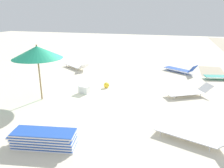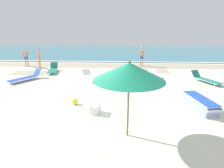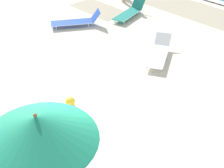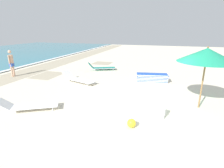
{
  "view_description": "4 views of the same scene",
  "coord_description": "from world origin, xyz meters",
  "px_view_note": "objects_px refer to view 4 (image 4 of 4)",
  "views": [
    {
      "loc": [
        8.97,
        3.67,
        3.73
      ],
      "look_at": [
        0.2,
        1.08,
        0.72
      ],
      "focal_mm": 35.0,
      "sensor_mm": 36.0,
      "label": 1
    },
    {
      "loc": [
        0.86,
        -6.89,
        3.3
      ],
      "look_at": [
        0.44,
        0.87,
        0.85
      ],
      "focal_mm": 28.0,
      "sensor_mm": 36.0,
      "label": 2
    },
    {
      "loc": [
        4.78,
        -3.76,
        5.77
      ],
      "look_at": [
        0.0,
        0.87,
        1.13
      ],
      "focal_mm": 50.0,
      "sensor_mm": 36.0,
      "label": 3
    },
    {
      "loc": [
        -6.19,
        -0.55,
        3.04
      ],
      "look_at": [
        0.79,
        1.66,
        0.75
      ],
      "focal_mm": 28.0,
      "sensor_mm": 36.0,
      "label": 4
    }
  ],
  "objects_px": {
    "lounger_stack": "(152,78)",
    "sun_lounger_near_water_right": "(78,79)",
    "sun_lounger_under_umbrella": "(101,67)",
    "beachgoer_wading_adult": "(11,62)",
    "sun_lounger_beside_umbrella": "(29,105)",
    "cooler_box": "(159,111)",
    "beach_umbrella": "(207,55)",
    "beach_ball": "(132,123)"
  },
  "relations": [
    {
      "from": "beach_umbrella",
      "to": "cooler_box",
      "type": "distance_m",
      "value": 2.77
    },
    {
      "from": "beach_umbrella",
      "to": "sun_lounger_under_umbrella",
      "type": "height_order",
      "value": "beach_umbrella"
    },
    {
      "from": "sun_lounger_under_umbrella",
      "to": "sun_lounger_beside_umbrella",
      "type": "relative_size",
      "value": 0.98
    },
    {
      "from": "beach_umbrella",
      "to": "sun_lounger_under_umbrella",
      "type": "distance_m",
      "value": 8.33
    },
    {
      "from": "lounger_stack",
      "to": "sun_lounger_near_water_right",
      "type": "relative_size",
      "value": 0.85
    },
    {
      "from": "cooler_box",
      "to": "sun_lounger_near_water_right",
      "type": "bearing_deg",
      "value": -19.8
    },
    {
      "from": "beach_umbrella",
      "to": "lounger_stack",
      "type": "distance_m",
      "value": 4.27
    },
    {
      "from": "sun_lounger_near_water_right",
      "to": "cooler_box",
      "type": "bearing_deg",
      "value": -103.63
    },
    {
      "from": "sun_lounger_near_water_right",
      "to": "cooler_box",
      "type": "distance_m",
      "value": 5.66
    },
    {
      "from": "lounger_stack",
      "to": "sun_lounger_beside_umbrella",
      "type": "xyz_separation_m",
      "value": [
        -5.46,
        4.21,
        -0.04
      ]
    },
    {
      "from": "beachgoer_wading_adult",
      "to": "cooler_box",
      "type": "xyz_separation_m",
      "value": [
        -2.89,
        -9.69,
        -0.81
      ]
    },
    {
      "from": "sun_lounger_beside_umbrella",
      "to": "cooler_box",
      "type": "height_order",
      "value": "sun_lounger_beside_umbrella"
    },
    {
      "from": "sun_lounger_near_water_right",
      "to": "beach_ball",
      "type": "height_order",
      "value": "sun_lounger_near_water_right"
    },
    {
      "from": "sun_lounger_near_water_right",
      "to": "beachgoer_wading_adult",
      "type": "xyz_separation_m",
      "value": [
        -0.05,
        4.86,
        0.79
      ]
    },
    {
      "from": "beachgoer_wading_adult",
      "to": "cooler_box",
      "type": "distance_m",
      "value": 10.15
    },
    {
      "from": "sun_lounger_under_umbrella",
      "to": "beachgoer_wading_adult",
      "type": "relative_size",
      "value": 1.21
    },
    {
      "from": "sun_lounger_under_umbrella",
      "to": "cooler_box",
      "type": "distance_m",
      "value": 8.0
    },
    {
      "from": "sun_lounger_beside_umbrella",
      "to": "cooler_box",
      "type": "relative_size",
      "value": 3.89
    },
    {
      "from": "lounger_stack",
      "to": "sun_lounger_near_water_right",
      "type": "xyz_separation_m",
      "value": [
        -1.5,
        4.19,
        -0.03
      ]
    },
    {
      "from": "beach_umbrella",
      "to": "beachgoer_wading_adult",
      "type": "xyz_separation_m",
      "value": [
        1.62,
        11.22,
        -1.12
      ]
    },
    {
      "from": "sun_lounger_near_water_right",
      "to": "sun_lounger_beside_umbrella",
      "type": "bearing_deg",
      "value": -162.59
    },
    {
      "from": "sun_lounger_beside_umbrella",
      "to": "beachgoer_wading_adult",
      "type": "height_order",
      "value": "beachgoer_wading_adult"
    },
    {
      "from": "sun_lounger_beside_umbrella",
      "to": "sun_lounger_near_water_right",
      "type": "relative_size",
      "value": 0.93
    },
    {
      "from": "beach_ball",
      "to": "cooler_box",
      "type": "xyz_separation_m",
      "value": [
        1.05,
        -0.78,
        0.04
      ]
    },
    {
      "from": "sun_lounger_under_umbrella",
      "to": "beachgoer_wading_adult",
      "type": "bearing_deg",
      "value": 100.73
    },
    {
      "from": "beach_umbrella",
      "to": "beach_ball",
      "type": "bearing_deg",
      "value": 135.15
    },
    {
      "from": "sun_lounger_under_umbrella",
      "to": "cooler_box",
      "type": "bearing_deg",
      "value": -169.02
    },
    {
      "from": "cooler_box",
      "to": "sun_lounger_under_umbrella",
      "type": "bearing_deg",
      "value": -42.57
    },
    {
      "from": "sun_lounger_under_umbrella",
      "to": "sun_lounger_near_water_right",
      "type": "xyz_separation_m",
      "value": [
        -3.54,
        0.14,
        -0.0
      ]
    },
    {
      "from": "sun_lounger_under_umbrella",
      "to": "sun_lounger_near_water_right",
      "type": "bearing_deg",
      "value": 152.81
    },
    {
      "from": "lounger_stack",
      "to": "sun_lounger_near_water_right",
      "type": "bearing_deg",
      "value": 99.28
    },
    {
      "from": "beachgoer_wading_adult",
      "to": "lounger_stack",
      "type": "bearing_deg",
      "value": -92.43
    },
    {
      "from": "sun_lounger_under_umbrella",
      "to": "cooler_box",
      "type": "xyz_separation_m",
      "value": [
        -6.48,
        -4.7,
        -0.03
      ]
    },
    {
      "from": "sun_lounger_beside_umbrella",
      "to": "beachgoer_wading_adult",
      "type": "relative_size",
      "value": 1.23
    },
    {
      "from": "sun_lounger_near_water_right",
      "to": "beachgoer_wading_adult",
      "type": "relative_size",
      "value": 1.32
    },
    {
      "from": "beach_umbrella",
      "to": "sun_lounger_near_water_right",
      "type": "height_order",
      "value": "beach_umbrella"
    },
    {
      "from": "beachgoer_wading_adult",
      "to": "cooler_box",
      "type": "relative_size",
      "value": 3.15
    },
    {
      "from": "beach_umbrella",
      "to": "lounger_stack",
      "type": "relative_size",
      "value": 1.23
    },
    {
      "from": "sun_lounger_beside_umbrella",
      "to": "beachgoer_wading_adult",
      "type": "distance_m",
      "value": 6.27
    },
    {
      "from": "beachgoer_wading_adult",
      "to": "sun_lounger_under_umbrella",
      "type": "bearing_deg",
      "value": -66.43
    },
    {
      "from": "lounger_stack",
      "to": "cooler_box",
      "type": "height_order",
      "value": "lounger_stack"
    },
    {
      "from": "sun_lounger_under_umbrella",
      "to": "sun_lounger_near_water_right",
      "type": "relative_size",
      "value": 0.92
    }
  ]
}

